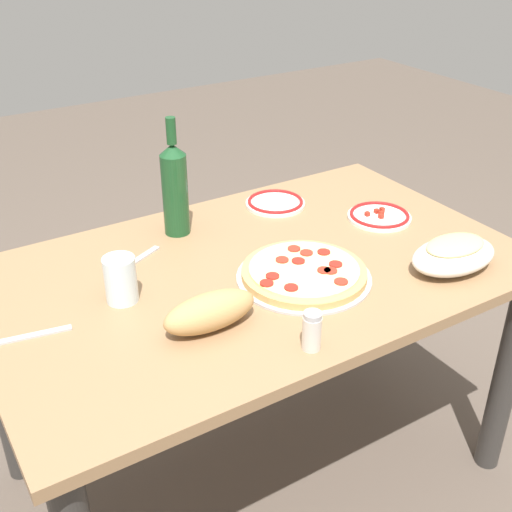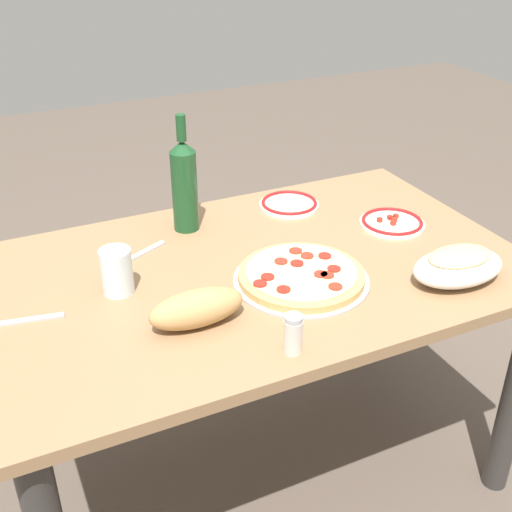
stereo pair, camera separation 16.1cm
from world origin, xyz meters
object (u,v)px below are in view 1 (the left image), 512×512
object	(u,v)px
dining_table	(256,305)
bread_loaf	(210,312)
wine_bottle	(175,188)
pepperoni_pizza	(304,273)
side_plate_near	(379,216)
side_plate_far	(275,203)
baked_pasta_dish	(454,254)
water_glass	(121,279)
spice_shaker	(312,331)

from	to	relation	value
dining_table	bread_loaf	xyz separation A→B (m)	(0.22, 0.17, 0.16)
bread_loaf	wine_bottle	bearing A→B (deg)	-107.02
pepperoni_pizza	bread_loaf	bearing A→B (deg)	11.70
side_plate_near	pepperoni_pizza	bearing A→B (deg)	22.35
pepperoni_pizza	side_plate_far	size ratio (longest dim) A/B	1.85
baked_pasta_dish	water_glass	xyz separation A→B (m)	(0.75, -0.29, 0.01)
spice_shaker	bread_loaf	bearing A→B (deg)	-50.58
side_plate_near	spice_shaker	distance (m)	0.65
wine_bottle	water_glass	size ratio (longest dim) A/B	2.95
side_plate_far	bread_loaf	bearing A→B (deg)	44.17
dining_table	bread_loaf	distance (m)	0.32
spice_shaker	baked_pasta_dish	bearing A→B (deg)	-170.81
pepperoni_pizza	baked_pasta_dish	bearing A→B (deg)	155.88
bread_loaf	pepperoni_pizza	bearing A→B (deg)	-168.30
dining_table	side_plate_near	distance (m)	0.46
side_plate_far	side_plate_near	bearing A→B (deg)	131.17
baked_pasta_dish	side_plate_far	distance (m)	0.57
water_glass	side_plate_near	xyz separation A→B (m)	(-0.78, -0.01, -0.05)
side_plate_far	spice_shaker	bearing A→B (deg)	62.84
water_glass	pepperoni_pizza	bearing A→B (deg)	160.99
spice_shaker	side_plate_near	bearing A→B (deg)	-143.45
wine_bottle	bread_loaf	xyz separation A→B (m)	(0.14, 0.44, -0.09)
pepperoni_pizza	water_glass	xyz separation A→B (m)	(0.41, -0.14, 0.04)
water_glass	spice_shaker	bearing A→B (deg)	125.07
pepperoni_pizza	wine_bottle	size ratio (longest dim) A/B	1.01
spice_shaker	wine_bottle	bearing A→B (deg)	-89.39
bread_loaf	baked_pasta_dish	bearing A→B (deg)	171.58
dining_table	bread_loaf	size ratio (longest dim) A/B	6.26
wine_bottle	spice_shaker	size ratio (longest dim) A/B	3.73
dining_table	side_plate_near	bearing A→B (deg)	-174.27
spice_shaker	side_plate_far	bearing A→B (deg)	-117.16
water_glass	bread_loaf	world-z (taller)	water_glass
dining_table	spice_shaker	bearing A→B (deg)	77.10
pepperoni_pizza	dining_table	bearing A→B (deg)	-57.81
water_glass	dining_table	bearing A→B (deg)	174.68
baked_pasta_dish	pepperoni_pizza	bearing A→B (deg)	-24.12
dining_table	pepperoni_pizza	size ratio (longest dim) A/B	4.07
baked_pasta_dish	spice_shaker	bearing A→B (deg)	9.19
pepperoni_pizza	wine_bottle	world-z (taller)	wine_bottle
dining_table	baked_pasta_dish	distance (m)	0.51
pepperoni_pizza	side_plate_near	distance (m)	0.40
side_plate_near	baked_pasta_dish	bearing A→B (deg)	84.11
baked_pasta_dish	bread_loaf	world-z (taller)	bread_loaf
dining_table	side_plate_far	distance (m)	0.39
spice_shaker	pepperoni_pizza	bearing A→B (deg)	-122.33
wine_bottle	water_glass	bearing A→B (deg)	43.35
side_plate_far	dining_table	bearing A→B (deg)	49.19
water_glass	spice_shaker	size ratio (longest dim) A/B	1.26
wine_bottle	side_plate_far	distance (m)	0.35
pepperoni_pizza	side_plate_far	bearing A→B (deg)	-113.80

